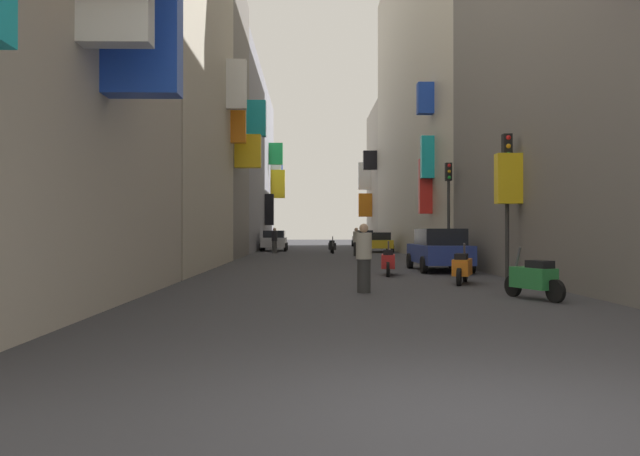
% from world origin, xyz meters
% --- Properties ---
extents(ground_plane, '(140.00, 140.00, 0.00)m').
position_xyz_m(ground_plane, '(0.00, 30.00, 0.00)').
color(ground_plane, '#38383D').
extents(building_left_mid_b, '(6.90, 12.05, 14.70)m').
position_xyz_m(building_left_mid_b, '(-7.99, 19.42, 7.35)').
color(building_left_mid_b, '#BCB29E').
rests_on(building_left_mid_b, ground).
extents(building_left_mid_c, '(7.33, 7.99, 15.53)m').
position_xyz_m(building_left_mid_c, '(-7.99, 29.43, 7.76)').
color(building_left_mid_c, slate).
rests_on(building_left_mid_c, ground).
extents(building_left_far, '(7.40, 26.58, 14.45)m').
position_xyz_m(building_left_far, '(-7.99, 46.73, 7.22)').
color(building_left_far, gray).
rests_on(building_left_far, ground).
extents(building_right_mid_a, '(6.80, 28.34, 21.68)m').
position_xyz_m(building_right_mid_a, '(8.00, 35.36, 10.84)').
color(building_right_mid_a, '#BCB29E').
rests_on(building_right_mid_a, ground).
extents(building_right_mid_b, '(7.31, 10.46, 13.49)m').
position_xyz_m(building_right_mid_b, '(7.98, 54.77, 6.74)').
color(building_right_mid_b, '#B2A899').
rests_on(building_right_mid_b, ground).
extents(parked_car_blue, '(1.84, 4.34, 1.56)m').
position_xyz_m(parked_car_blue, '(3.58, 17.57, 0.81)').
color(parked_car_blue, navy).
rests_on(parked_car_blue, ground).
extents(parked_car_silver, '(1.93, 4.26, 1.52)m').
position_xyz_m(parked_car_silver, '(-3.82, 40.54, 0.79)').
color(parked_car_silver, '#B7B7BC').
rests_on(parked_car_silver, ground).
extents(parked_car_black, '(1.95, 4.32, 1.54)m').
position_xyz_m(parked_car_black, '(3.87, 51.73, 0.80)').
color(parked_car_black, black).
rests_on(parked_car_black, ground).
extents(parked_car_yellow, '(1.87, 3.94, 1.38)m').
position_xyz_m(parked_car_yellow, '(3.65, 37.78, 0.73)').
color(parked_car_yellow, gold).
rests_on(parked_car_yellow, ground).
extents(scooter_green, '(0.78, 1.69, 1.13)m').
position_xyz_m(scooter_green, '(3.59, 8.21, 0.46)').
color(scooter_green, '#287F3D').
rests_on(scooter_green, ground).
extents(scooter_orange, '(0.82, 1.83, 1.13)m').
position_xyz_m(scooter_orange, '(3.05, 12.13, 0.46)').
color(scooter_orange, orange).
rests_on(scooter_orange, ground).
extents(scooter_red, '(0.60, 1.94, 1.13)m').
position_xyz_m(scooter_red, '(1.41, 15.43, 0.46)').
color(scooter_red, red).
rests_on(scooter_red, ground).
extents(scooter_black, '(0.48, 1.82, 1.13)m').
position_xyz_m(scooter_black, '(0.32, 35.43, 0.46)').
color(scooter_black, black).
rests_on(scooter_black, ground).
extents(pedestrian_crossing, '(0.53, 0.53, 1.70)m').
position_xyz_m(pedestrian_crossing, '(-3.50, 35.21, 0.85)').
color(pedestrian_crossing, '#3A3A3A').
rests_on(pedestrian_crossing, ground).
extents(pedestrian_near_left, '(0.50, 0.50, 1.68)m').
position_xyz_m(pedestrian_near_left, '(1.58, 30.99, 0.84)').
color(pedestrian_near_left, black).
rests_on(pedestrian_near_left, ground).
extents(pedestrian_near_right, '(0.52, 0.52, 1.65)m').
position_xyz_m(pedestrian_near_right, '(0.08, 9.76, 0.82)').
color(pedestrian_near_right, '#303030').
rests_on(pedestrian_near_right, ground).
extents(traffic_light_near_corner, '(0.26, 0.34, 4.36)m').
position_xyz_m(traffic_light_near_corner, '(4.64, 13.10, 2.96)').
color(traffic_light_near_corner, '#2D2D2D').
rests_on(traffic_light_near_corner, ground).
extents(traffic_light_far_corner, '(0.26, 0.34, 4.33)m').
position_xyz_m(traffic_light_far_corner, '(4.61, 20.43, 2.94)').
color(traffic_light_far_corner, '#2D2D2D').
rests_on(traffic_light_far_corner, ground).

